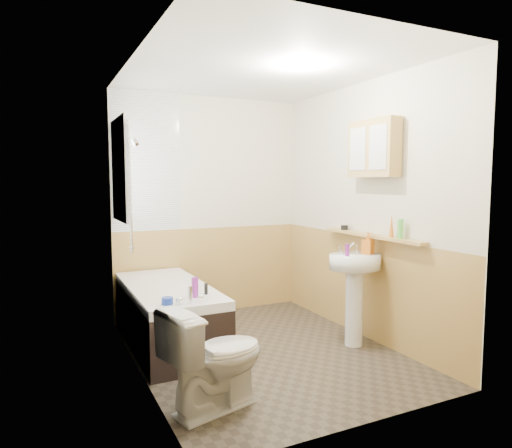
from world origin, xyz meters
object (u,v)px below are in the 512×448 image
object	(u,v)px
toilet	(215,358)
sink	(355,281)
bathtub	(168,314)
medicine_cabinet	(374,148)
pine_shelf	(371,236)

from	to	relation	value
toilet	sink	xyz separation A→B (m)	(1.60, 0.56, 0.26)
bathtub	toilet	bearing A→B (deg)	-91.28
toilet	medicine_cabinet	size ratio (longest dim) A/B	1.24
sink	pine_shelf	size ratio (longest dim) A/B	0.74
sink	pine_shelf	xyz separation A→B (m)	(0.20, 0.02, 0.41)
medicine_cabinet	toilet	bearing A→B (deg)	-162.85
pine_shelf	medicine_cabinet	size ratio (longest dim) A/B	2.27
bathtub	pine_shelf	xyz separation A→B (m)	(1.77, -0.76, 0.73)
toilet	sink	world-z (taller)	sink
bathtub	medicine_cabinet	size ratio (longest dim) A/B	2.76
toilet	sink	bearing A→B (deg)	-85.08
toilet	sink	size ratio (longest dim) A/B	0.74
medicine_cabinet	sink	bearing A→B (deg)	174.92
toilet	sink	distance (m)	1.72
sink	pine_shelf	distance (m)	0.46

